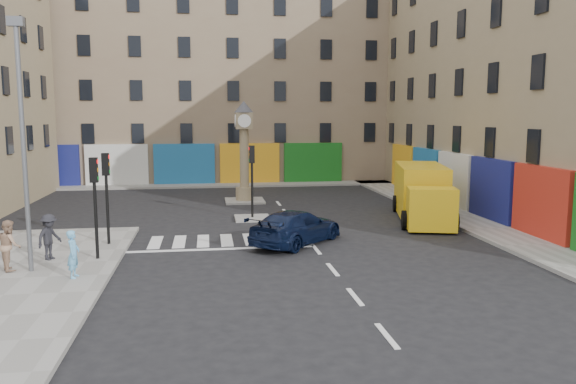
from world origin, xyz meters
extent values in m
plane|color=black|center=(0.00, 0.00, 0.00)|extent=(120.00, 120.00, 0.00)
cube|color=gray|center=(8.70, 10.00, 0.07)|extent=(2.60, 30.00, 0.15)
cube|color=gray|center=(-4.00, 22.20, 0.07)|extent=(32.00, 2.40, 0.15)
cube|color=gray|center=(-2.00, 8.00, 0.06)|extent=(1.80, 1.80, 0.12)
cube|color=gray|center=(-2.00, 14.00, 0.06)|extent=(2.40, 2.40, 0.12)
cube|color=#8A795A|center=(15.00, 10.00, 8.00)|extent=(10.00, 30.00, 16.00)
cube|color=#7E6B54|center=(-4.00, 28.00, 8.50)|extent=(32.00, 10.00, 17.00)
cylinder|color=black|center=(-8.30, 0.20, 1.55)|extent=(0.12, 0.12, 2.80)
cube|color=black|center=(-8.30, 0.20, 3.40)|extent=(0.28, 0.22, 0.90)
cylinder|color=black|center=(-8.30, 2.60, 1.55)|extent=(0.12, 0.12, 2.80)
cube|color=black|center=(-8.30, 2.60, 3.40)|extent=(0.28, 0.22, 0.90)
cylinder|color=black|center=(-2.00, 8.00, 1.52)|extent=(0.12, 0.12, 2.80)
cube|color=black|center=(-2.00, 8.00, 3.37)|extent=(0.28, 0.22, 0.90)
cylinder|color=#595B60|center=(-10.20, -1.20, 4.15)|extent=(0.16, 0.16, 8.00)
cube|color=#595B60|center=(-10.20, -1.20, 8.30)|extent=(0.50, 0.25, 0.30)
cylinder|color=#8A795A|center=(-2.00, 14.00, 0.52)|extent=(1.10, 1.10, 0.80)
cylinder|color=#8A795A|center=(-2.00, 14.00, 2.72)|extent=(0.56, 0.56, 3.60)
cube|color=#8A795A|center=(-2.00, 14.00, 5.02)|extent=(1.00, 1.00, 1.00)
cylinder|color=white|center=(-2.00, 13.48, 5.02)|extent=(0.80, 0.06, 0.80)
cone|color=#333338|center=(-2.00, 14.00, 5.87)|extent=(1.20, 1.20, 0.70)
imported|color=black|center=(-0.63, 2.12, 0.71)|extent=(4.78, 4.96, 1.42)
cube|color=yellow|center=(6.90, 7.57, 1.43)|extent=(3.57, 5.89, 2.63)
cube|color=yellow|center=(5.89, 3.57, 1.09)|extent=(2.45, 1.87, 1.95)
cube|color=black|center=(5.87, 3.51, 1.55)|extent=(2.14, 1.48, 0.80)
cylinder|color=black|center=(4.89, 4.29, 0.46)|extent=(0.50, 0.96, 0.92)
cylinder|color=black|center=(7.11, 3.73, 0.46)|extent=(0.50, 0.96, 0.92)
cylinder|color=black|center=(6.13, 9.18, 0.46)|extent=(0.50, 0.96, 0.92)
cylinder|color=black|center=(8.35, 8.62, 0.46)|extent=(0.50, 0.96, 0.92)
imported|color=#60ABDB|center=(-8.58, -2.22, 0.92)|extent=(0.41, 0.59, 1.55)
imported|color=#A07C62|center=(-10.91, -0.99, 1.01)|extent=(0.96, 1.04, 1.72)
imported|color=black|center=(-9.97, 0.28, 0.98)|extent=(1.05, 1.24, 1.67)
camera|label=1|loc=(-4.25, -20.60, 5.34)|focal=35.00mm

